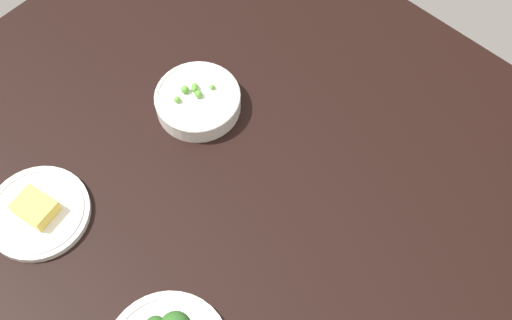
{
  "coord_description": "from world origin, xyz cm",
  "views": [
    {
      "loc": [
        -39.56,
        42.86,
        108.45
      ],
      "look_at": [
        0.0,
        0.0,
        6.0
      ],
      "focal_mm": 45.99,
      "sensor_mm": 36.0,
      "label": 1
    }
  ],
  "objects": [
    {
      "name": "plate_cheese",
      "position": [
        21.22,
        32.99,
        5.11
      ],
      "size": [
        18.05,
        18.05,
        4.16
      ],
      "color": "white",
      "rests_on": "dining_table"
    },
    {
      "name": "dining_table",
      "position": [
        0.0,
        0.0,
        2.0
      ],
      "size": [
        126.89,
        103.45,
        4.0
      ],
      "primitive_type": "cube",
      "color": "black",
      "rests_on": "ground"
    },
    {
      "name": "bowl_peas",
      "position": [
        16.84,
        -1.99,
        6.16
      ],
      "size": [
        16.33,
        16.33,
        5.13
      ],
      "color": "white",
      "rests_on": "dining_table"
    }
  ]
}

